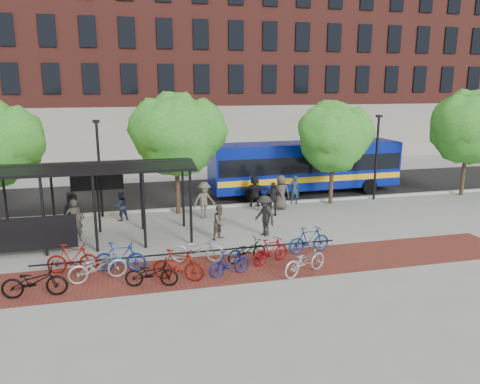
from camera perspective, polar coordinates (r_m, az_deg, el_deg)
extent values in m
plane|color=#9E9E99|center=(23.23, 0.80, -4.27)|extent=(160.00, 160.00, 0.00)
cube|color=black|center=(30.77, -2.97, 0.08)|extent=(160.00, 8.00, 0.01)
cube|color=#B7B7B2|center=(26.95, -1.35, -1.67)|extent=(160.00, 0.25, 0.12)
cube|color=maroon|center=(18.22, -1.33, -9.30)|extent=(24.00, 3.00, 0.01)
cube|color=black|center=(18.83, -5.85, -8.60)|extent=(12.00, 0.05, 0.95)
cube|color=maroon|center=(50.04, 4.55, 16.61)|extent=(55.00, 14.00, 20.00)
cube|color=#7A664C|center=(62.82, -24.73, 19.38)|extent=(22.00, 22.00, 30.00)
cylinder|color=black|center=(23.54, -26.66, -1.31)|extent=(0.12, 0.12, 3.30)
cylinder|color=black|center=(20.58, -22.82, -2.85)|extent=(0.12, 0.12, 3.30)
cylinder|color=black|center=(23.16, -21.85, -1.06)|extent=(0.12, 0.12, 3.30)
cylinder|color=black|center=(20.34, -17.25, -2.58)|extent=(0.12, 0.12, 3.30)
cylinder|color=black|center=(22.95, -16.91, -0.79)|extent=(0.12, 0.12, 3.30)
cylinder|color=black|center=(20.31, -11.62, -2.27)|extent=(0.12, 0.12, 3.30)
cylinder|color=black|center=(22.92, -11.92, -0.52)|extent=(0.12, 0.12, 3.30)
cylinder|color=black|center=(20.47, -6.02, -1.95)|extent=(0.12, 0.12, 3.30)
cylinder|color=black|center=(23.06, -6.95, -0.25)|extent=(0.12, 0.12, 3.30)
cube|color=black|center=(20.89, -25.39, -4.73)|extent=(4.50, 0.08, 1.40)
cube|color=black|center=(20.68, -20.26, 2.57)|extent=(10.60, 1.65, 0.29)
cube|color=black|center=(22.05, -19.89, 3.22)|extent=(10.60, 1.65, 0.29)
cube|color=black|center=(22.80, -19.64, 2.52)|extent=(9.00, 0.10, 0.40)
cube|color=black|center=(22.89, -17.02, 1.09)|extent=(2.40, 0.12, 0.70)
cube|color=#FF7200|center=(22.97, -17.01, 1.13)|extent=(2.20, 0.02, 0.55)
sphere|color=#2D761F|center=(25.65, -26.02, 5.84)|extent=(3.20, 3.20, 3.20)
cylinder|color=#382619|center=(25.52, -7.61, 0.14)|extent=(0.24, 0.24, 2.52)
sphere|color=#2D761F|center=(25.03, -7.81, 6.71)|extent=(4.20, 4.20, 4.20)
sphere|color=#2D761F|center=(25.33, -5.50, 7.53)|extent=(3.36, 3.36, 3.36)
sphere|color=#2D761F|center=(24.62, -9.72, 7.48)|extent=(3.15, 3.15, 3.15)
sphere|color=#2D761F|center=(25.36, -7.74, 8.61)|extent=(2.94, 2.94, 2.94)
cylinder|color=#382619|center=(27.95, 11.06, 0.89)|extent=(0.24, 0.24, 2.27)
sphere|color=#2D761F|center=(27.52, 11.30, 6.31)|extent=(3.80, 3.80, 3.80)
sphere|color=#2D761F|center=(28.08, 12.93, 6.98)|extent=(3.04, 3.04, 3.04)
sphere|color=#2D761F|center=(26.89, 10.13, 7.06)|extent=(2.85, 2.85, 2.85)
sphere|color=#2D761F|center=(27.84, 11.21, 8.04)|extent=(2.66, 2.66, 2.66)
cylinder|color=#382619|center=(32.72, 25.54, 1.77)|extent=(0.24, 0.24, 2.45)
sphere|color=#2D761F|center=(32.33, 26.06, 6.96)|extent=(4.40, 4.40, 4.40)
sphere|color=#2D761F|center=(31.51, 25.24, 7.65)|extent=(3.30, 3.30, 3.30)
sphere|color=#2D761F|center=(32.64, 25.89, 8.44)|extent=(3.08, 3.08, 3.08)
cylinder|color=black|center=(25.47, -16.75, 2.52)|extent=(0.14, 0.14, 5.00)
cube|color=black|center=(25.15, -17.14, 8.23)|extent=(0.35, 0.20, 0.15)
cylinder|color=black|center=(29.34, 16.27, 3.89)|extent=(0.14, 0.14, 5.00)
cube|color=black|center=(29.06, 16.59, 8.86)|extent=(0.35, 0.20, 0.15)
cube|color=#07198E|center=(30.14, 7.96, 3.29)|extent=(12.30, 3.03, 2.80)
cube|color=black|center=(30.10, 7.97, 3.72)|extent=(12.06, 3.07, 1.02)
cube|color=yellow|center=(30.26, 7.92, 2.01)|extent=(12.18, 3.08, 0.36)
cube|color=#07198E|center=(29.94, 8.04, 5.84)|extent=(12.05, 2.76, 0.18)
cylinder|color=black|center=(27.85, 1.56, -0.28)|extent=(0.99, 0.32, 0.98)
cylinder|color=black|center=(30.33, 0.08, 0.84)|extent=(0.99, 0.32, 0.98)
cylinder|color=black|center=(31.03, 15.49, 0.64)|extent=(0.99, 0.32, 0.98)
cylinder|color=black|center=(33.27, 13.16, 1.60)|extent=(0.99, 0.32, 0.98)
imported|color=black|center=(17.17, -23.77, -9.94)|extent=(2.13, 0.83, 1.10)
imported|color=maroon|center=(18.68, -19.72, -7.64)|extent=(1.97, 0.80, 1.15)
imported|color=#A7A7AA|center=(17.72, -16.97, -8.65)|extent=(2.20, 1.20, 1.10)
imported|color=navy|center=(18.31, -14.38, -7.66)|extent=(2.01, 0.97, 1.16)
imported|color=black|center=(16.83, -10.74, -9.71)|extent=(1.93, 0.99, 0.97)
imported|color=maroon|center=(17.12, -7.53, -8.83)|extent=(1.99, 1.30, 1.17)
imported|color=#A0A0A2|center=(18.72, -5.24, -6.91)|extent=(2.21, 1.13, 1.11)
imported|color=navy|center=(17.44, -1.30, -8.60)|extent=(1.72, 0.85, 0.99)
imported|color=black|center=(18.74, 0.84, -7.14)|extent=(1.85, 1.09, 0.92)
imported|color=maroon|center=(18.56, 3.75, -7.17)|extent=(1.79, 1.11, 1.04)
imported|color=#B0B1B3|center=(17.69, 7.91, -8.25)|extent=(2.17, 1.50, 1.08)
imported|color=navy|center=(19.88, 8.41, -5.77)|extent=(1.91, 0.72, 1.12)
imported|color=black|center=(23.61, -19.72, -2.29)|extent=(1.13, 0.96, 1.97)
imported|color=#3B352F|center=(22.21, -19.52, -3.25)|extent=(0.76, 0.54, 1.95)
imported|color=#212F4D|center=(24.86, -14.35, -1.65)|extent=(0.94, 0.87, 1.56)
imported|color=brown|center=(24.55, -4.39, -0.99)|extent=(1.42, 1.08, 1.94)
imported|color=black|center=(25.11, 4.01, -0.82)|extent=(1.15, 0.77, 1.81)
imported|color=black|center=(26.91, 1.81, 0.15)|extent=(1.75, 0.91, 1.80)
imported|color=#453F37|center=(26.29, 5.00, -0.04)|extent=(1.11, 0.90, 1.95)
imported|color=#20354C|center=(27.66, 6.63, 0.31)|extent=(0.66, 0.47, 1.70)
imported|color=brown|center=(21.25, -2.44, -3.69)|extent=(0.99, 0.95, 1.61)
imported|color=#242424|center=(21.70, 3.04, -2.91)|extent=(1.15, 1.42, 1.92)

